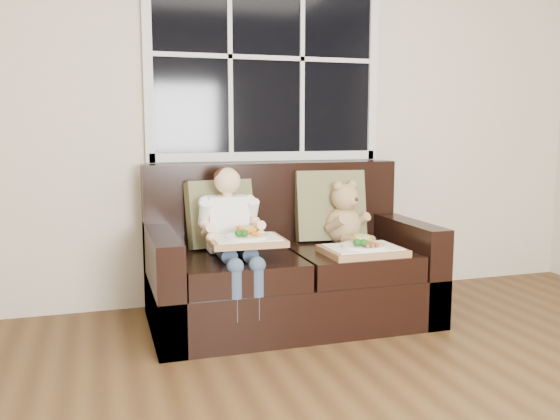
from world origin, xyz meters
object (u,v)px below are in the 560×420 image
object	(u,v)px
tray_right	(363,249)
teddy_bear	(344,217)
tray_left	(246,239)
child	(231,226)
loveseat	(287,270)

from	to	relation	value
tray_right	teddy_bear	bearing A→B (deg)	83.35
teddy_bear	tray_left	world-z (taller)	teddy_bear
child	teddy_bear	distance (m)	0.80
loveseat	child	world-z (taller)	loveseat
tray_left	tray_right	bearing A→B (deg)	-0.76
child	teddy_bear	xyz separation A→B (m)	(0.78, 0.16, -0.01)
teddy_bear	tray_right	xyz separation A→B (m)	(-0.04, -0.36, -0.13)
teddy_bear	tray_left	distance (m)	0.81
child	tray_left	size ratio (longest dim) A/B	1.86
loveseat	tray_left	bearing A→B (deg)	-138.98
loveseat	teddy_bear	distance (m)	0.51
loveseat	tray_right	world-z (taller)	loveseat
loveseat	tray_left	size ratio (longest dim) A/B	4.05
child	loveseat	bearing A→B (deg)	16.82
teddy_bear	tray_left	bearing A→B (deg)	-175.77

